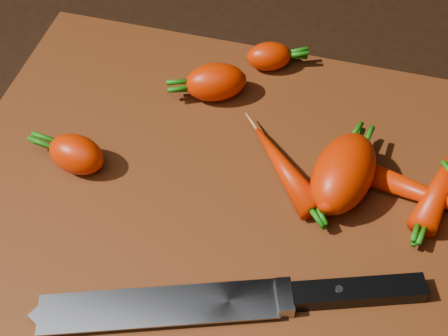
# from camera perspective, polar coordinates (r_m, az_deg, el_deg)

# --- Properties ---
(ground) EXTENTS (2.00, 2.00, 0.01)m
(ground) POSITION_cam_1_polar(r_m,az_deg,el_deg) (0.59, -0.25, -2.84)
(ground) COLOR black
(cutting_board) EXTENTS (0.50, 0.40, 0.01)m
(cutting_board) POSITION_cam_1_polar(r_m,az_deg,el_deg) (0.58, -0.25, -2.21)
(cutting_board) COLOR #50240D
(cutting_board) RESTS_ON ground
(carrot_0) EXTENTS (0.06, 0.04, 0.04)m
(carrot_0) POSITION_cam_1_polar(r_m,az_deg,el_deg) (0.59, -13.36, 1.23)
(carrot_0) COLOR red
(carrot_0) RESTS_ON cutting_board
(carrot_1) EXTENTS (0.07, 0.10, 0.05)m
(carrot_1) POSITION_cam_1_polar(r_m,az_deg,el_deg) (0.56, 10.86, -0.46)
(carrot_1) COLOR red
(carrot_1) RESTS_ON cutting_board
(carrot_2) EXTENTS (0.07, 0.06, 0.04)m
(carrot_2) POSITION_cam_1_polar(r_m,az_deg,el_deg) (0.64, -0.78, 7.86)
(carrot_2) COLOR red
(carrot_2) RESTS_ON cutting_board
(carrot_3) EXTENTS (0.05, 0.05, 0.03)m
(carrot_3) POSITION_cam_1_polar(r_m,az_deg,el_deg) (0.67, 4.16, 10.15)
(carrot_3) COLOR red
(carrot_3) RESTS_ON cutting_board
(carrot_5) EXTENTS (0.06, 0.13, 0.03)m
(carrot_5) POSITION_cam_1_polar(r_m,az_deg,el_deg) (0.60, 19.53, -0.73)
(carrot_5) COLOR red
(carrot_5) RESTS_ON cutting_board
(carrot_6) EXTENTS (0.13, 0.05, 0.02)m
(carrot_6) POSITION_cam_1_polar(r_m,az_deg,el_deg) (0.59, 19.27, -2.82)
(carrot_6) COLOR red
(carrot_6) RESTS_ON cutting_board
(carrot_7) EXTENTS (0.09, 0.10, 0.03)m
(carrot_7) POSITION_cam_1_polar(r_m,az_deg,el_deg) (0.57, 5.49, 0.00)
(carrot_7) COLOR red
(carrot_7) RESTS_ON cutting_board
(knife) EXTENTS (0.30, 0.13, 0.02)m
(knife) POSITION_cam_1_polar(r_m,az_deg,el_deg) (0.51, -3.85, -12.38)
(knife) COLOR gray
(knife) RESTS_ON cutting_board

